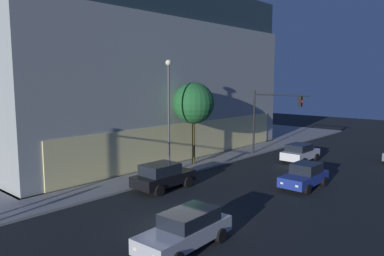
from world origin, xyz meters
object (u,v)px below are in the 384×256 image
car_white (300,153)px  sidewalk_tree (194,103)px  car_black (163,176)px  traffic_light_far_corner (271,111)px  car_silver (186,229)px  car_blue (305,176)px  street_lamp_sidewalk (169,103)px  modern_building (104,75)px

car_white → sidewalk_tree: bearing=139.7°
car_black → traffic_light_far_corner: bearing=0.4°
sidewalk_tree → car_silver: 16.24m
car_silver → car_blue: car_blue is taller
street_lamp_sidewalk → modern_building: bearing=73.1°
street_lamp_sidewalk → car_blue: street_lamp_sidewalk is taller
modern_building → car_black: size_ratio=6.97×
modern_building → car_black: modern_building is taller
sidewalk_tree → car_black: 8.45m
traffic_light_far_corner → car_white: traffic_light_far_corner is taller
car_silver → car_blue: bearing=1.0°
sidewalk_tree → car_silver: (-11.89, -10.13, -4.43)m
sidewalk_tree → car_silver: size_ratio=1.44×
street_lamp_sidewalk → car_black: (-3.01, -2.43, -4.55)m
modern_building → traffic_light_far_corner: 18.34m
traffic_light_far_corner → car_blue: (-7.38, -6.92, -3.49)m
car_silver → car_black: bearing=52.8°
street_lamp_sidewalk → sidewalk_tree: size_ratio=1.24×
modern_building → street_lamp_sidewalk: modern_building is taller
street_lamp_sidewalk → car_blue: (3.60, -9.26, -4.64)m
sidewalk_tree → car_white: (7.22, -6.13, -4.42)m
sidewalk_tree → street_lamp_sidewalk: bearing=-169.5°
modern_building → traffic_light_far_corner: size_ratio=4.93×
modern_building → sidewalk_tree: (-0.86, -13.77, -2.47)m
sidewalk_tree → car_white: bearing=-40.3°
car_white → car_silver: bearing=-168.2°
car_black → car_white: car_black is taller
street_lamp_sidewalk → car_blue: bearing=-68.8°
car_white → modern_building: bearing=107.7°
modern_building → car_blue: (-0.80, -23.69, -6.92)m
car_silver → car_blue: 11.96m
traffic_light_far_corner → car_white: (-0.22, -3.13, -3.46)m
traffic_light_far_corner → sidewalk_tree: size_ratio=0.89×
car_black → car_blue: car_black is taller
modern_building → car_blue: bearing=-91.9°
car_blue → modern_building: bearing=88.1°
car_silver → car_blue: (11.95, 0.22, -0.02)m
street_lamp_sidewalk → car_blue: size_ratio=2.07×
street_lamp_sidewalk → car_silver: 13.45m
street_lamp_sidewalk → sidewalk_tree: 3.60m
traffic_light_far_corner → modern_building: bearing=111.4°
car_black → sidewalk_tree: bearing=25.2°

